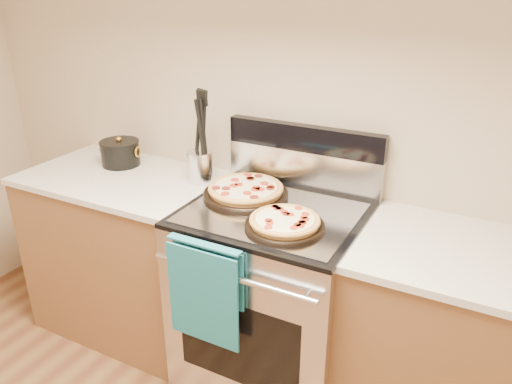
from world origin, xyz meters
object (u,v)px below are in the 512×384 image
at_px(utensil_crock, 200,167).
at_px(pepperoni_pizza_back, 246,191).
at_px(saucepan, 120,154).
at_px(pepperoni_pizza_front, 285,222).
at_px(range_body, 273,301).

bearing_deg(utensil_crock, pepperoni_pizza_back, -15.26).
relative_size(pepperoni_pizza_back, saucepan, 1.90).
relative_size(utensil_crock, saucepan, 0.78).
bearing_deg(pepperoni_pizza_front, range_body, 129.30).
height_order(pepperoni_pizza_back, utensil_crock, utensil_crock).
distance_m(pepperoni_pizza_back, saucepan, 0.82).
bearing_deg(utensil_crock, pepperoni_pizza_front, -25.67).
distance_m(utensil_crock, saucepan, 0.51).
distance_m(range_body, saucepan, 1.13).
bearing_deg(pepperoni_pizza_back, pepperoni_pizza_front, -34.93).
xyz_separation_m(pepperoni_pizza_front, utensil_crock, (-0.59, 0.28, 0.04)).
distance_m(range_body, pepperoni_pizza_front, 0.52).
distance_m(pepperoni_pizza_back, utensil_crock, 0.31).
bearing_deg(pepperoni_pizza_back, utensil_crock, 164.74).
bearing_deg(range_body, pepperoni_pizza_front, -50.70).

